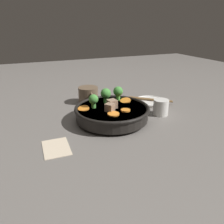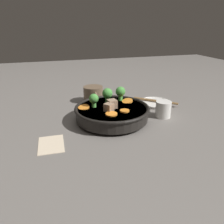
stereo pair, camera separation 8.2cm
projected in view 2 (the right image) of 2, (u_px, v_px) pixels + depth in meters
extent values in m
plane|color=slate|center=(112.00, 120.00, 0.84)|extent=(3.00, 3.00, 0.00)
cylinder|color=black|center=(112.00, 119.00, 0.84)|extent=(0.15, 0.15, 0.01)
cylinder|color=black|center=(112.00, 113.00, 0.83)|extent=(0.27, 0.27, 0.04)
torus|color=black|center=(112.00, 108.00, 0.82)|extent=(0.28, 0.28, 0.01)
cylinder|color=brown|center=(112.00, 111.00, 0.82)|extent=(0.26, 0.26, 0.02)
cylinder|color=orange|center=(111.00, 114.00, 0.76)|extent=(0.05, 0.05, 0.01)
cylinder|color=orange|center=(84.00, 107.00, 0.82)|extent=(0.06, 0.06, 0.01)
cylinder|color=orange|center=(125.00, 111.00, 0.78)|extent=(0.04, 0.04, 0.01)
cylinder|color=orange|center=(127.00, 101.00, 0.88)|extent=(0.06, 0.06, 0.02)
cylinder|color=#59B84C|center=(120.00, 98.00, 0.89)|extent=(0.02, 0.02, 0.02)
sphere|color=#47933D|center=(120.00, 91.00, 0.88)|extent=(0.04, 0.04, 0.04)
cylinder|color=#59B84C|center=(94.00, 104.00, 0.82)|extent=(0.02, 0.02, 0.02)
sphere|color=#47933D|center=(94.00, 99.00, 0.81)|extent=(0.04, 0.04, 0.04)
cylinder|color=#59B84C|center=(107.00, 100.00, 0.87)|extent=(0.02, 0.02, 0.02)
sphere|color=#47933D|center=(107.00, 93.00, 0.86)|extent=(0.04, 0.04, 0.04)
cube|color=#9E7F66|center=(112.00, 104.00, 0.82)|extent=(0.04, 0.04, 0.03)
cube|color=#9E7F66|center=(109.00, 107.00, 0.78)|extent=(0.04, 0.04, 0.03)
cylinder|color=white|center=(155.00, 103.00, 1.00)|extent=(0.14, 0.14, 0.01)
torus|color=white|center=(155.00, 102.00, 1.00)|extent=(0.14, 0.14, 0.01)
cylinder|color=white|center=(163.00, 109.00, 0.86)|extent=(0.06, 0.06, 0.06)
cylinder|color=brown|center=(164.00, 105.00, 0.85)|extent=(0.05, 0.05, 0.00)
cylinder|color=brown|center=(93.00, 94.00, 1.02)|extent=(0.09, 0.09, 0.07)
torus|color=brown|center=(95.00, 96.00, 0.98)|extent=(0.04, 0.01, 0.04)
cube|color=beige|center=(51.00, 144.00, 0.67)|extent=(0.11, 0.08, 0.00)
cylinder|color=olive|center=(155.00, 101.00, 1.00)|extent=(0.14, 0.16, 0.01)
cylinder|color=olive|center=(156.00, 100.00, 1.00)|extent=(0.14, 0.16, 0.01)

